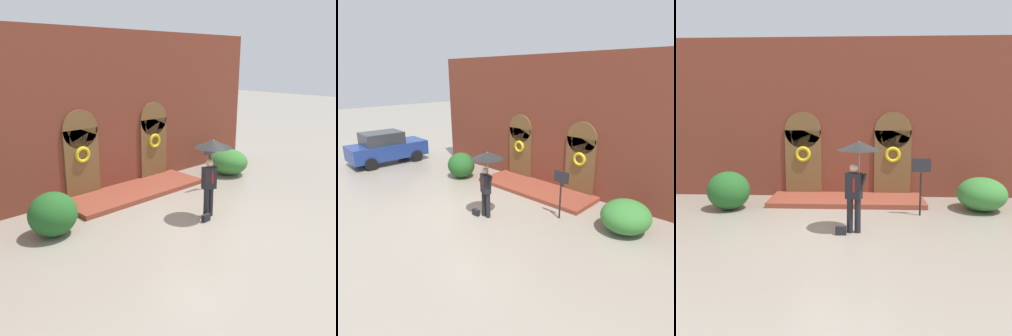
{
  "view_description": "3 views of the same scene",
  "coord_description": "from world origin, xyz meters",
  "views": [
    {
      "loc": [
        -7.81,
        -6.9,
        4.63
      ],
      "look_at": [
        0.2,
        1.6,
        1.2
      ],
      "focal_mm": 40.0,
      "sensor_mm": 36.0,
      "label": 1
    },
    {
      "loc": [
        7.43,
        -6.5,
        4.78
      ],
      "look_at": [
        0.06,
        1.21,
        1.44
      ],
      "focal_mm": 32.0,
      "sensor_mm": 36.0,
      "label": 2
    },
    {
      "loc": [
        0.51,
        -9.35,
        3.18
      ],
      "look_at": [
        -0.03,
        1.69,
        1.4
      ],
      "focal_mm": 40.0,
      "sensor_mm": 36.0,
      "label": 3
    }
  ],
  "objects": [
    {
      "name": "ground_plane",
      "position": [
        0.0,
        0.0,
        0.0
      ],
      "size": [
        80.0,
        80.0,
        0.0
      ],
      "primitive_type": "plane",
      "color": "gray"
    },
    {
      "name": "building_facade",
      "position": [
        -0.0,
        4.15,
        2.68
      ],
      "size": [
        14.0,
        2.3,
        5.6
      ],
      "color": "brown",
      "rests_on": "ground"
    },
    {
      "name": "person_with_umbrella",
      "position": [
        0.41,
        -0.06,
        1.91
      ],
      "size": [
        1.1,
        1.1,
        2.36
      ],
      "color": "black",
      "rests_on": "ground"
    },
    {
      "name": "handbag",
      "position": [
        -0.01,
        -0.26,
        0.11
      ],
      "size": [
        0.28,
        0.13,
        0.22
      ],
      "primitive_type": "cube",
      "rotation": [
        0.0,
        0.0,
        0.04
      ],
      "color": "black",
      "rests_on": "ground"
    },
    {
      "name": "sign_post",
      "position": [
        2.26,
        1.59,
        1.16
      ],
      "size": [
        0.56,
        0.06,
        1.72
      ],
      "color": "black",
      "rests_on": "ground"
    },
    {
      "name": "shrub_left",
      "position": [
        -3.69,
        2.0,
        0.61
      ],
      "size": [
        1.33,
        1.25,
        1.21
      ],
      "primitive_type": "ellipsoid",
      "color": "#235B23",
      "rests_on": "ground"
    },
    {
      "name": "shrub_right",
      "position": [
        4.26,
        2.26,
        0.52
      ],
      "size": [
        1.52,
        1.6,
        1.04
      ],
      "primitive_type": "ellipsoid",
      "color": "#387A33",
      "rests_on": "ground"
    },
    {
      "name": "parked_car",
      "position": [
        -8.75,
        0.68,
        0.88
      ],
      "size": [
        2.21,
        4.2,
        1.76
      ],
      "color": "navy",
      "rests_on": "ground"
    }
  ]
}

